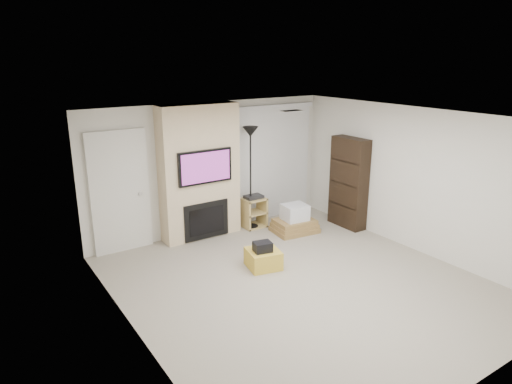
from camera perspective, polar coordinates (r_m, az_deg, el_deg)
floor at (r=7.09m, az=5.50°, el=-11.30°), size 5.00×5.50×0.00m
ceiling at (r=6.31m, az=6.13°, el=9.16°), size 5.00×5.50×0.00m
wall_back at (r=8.80m, az=-5.61°, el=3.04°), size 5.00×0.00×2.50m
wall_front at (r=4.96m, az=26.66°, el=-9.89°), size 5.00×0.00×2.50m
wall_left at (r=5.45m, az=-15.14°, el=-6.24°), size 0.00×5.50×2.50m
wall_right at (r=8.35m, az=19.20°, el=1.43°), size 0.00×5.50×2.50m
hvac_vent at (r=7.18m, az=4.50°, el=10.09°), size 0.35×0.18×0.01m
ottoman at (r=7.49m, az=0.91°, el=-8.33°), size 0.59×0.59×0.30m
black_bag at (r=7.35m, az=0.82°, el=-6.86°), size 0.32×0.27×0.16m
fireplace_wall at (r=8.47m, az=-7.02°, el=2.35°), size 1.50×0.47×2.50m
entry_door at (r=8.16m, az=-16.64°, el=-0.11°), size 1.02×0.11×2.14m
vertical_blinds at (r=9.47m, az=2.02°, el=4.25°), size 1.98×0.10×2.37m
floor_lamp at (r=8.75m, az=-0.70°, el=5.38°), size 0.30×0.30×2.03m
av_stand at (r=9.12m, az=-0.30°, el=-2.31°), size 0.45×0.38×0.66m
box_stack at (r=8.93m, az=4.85°, el=-3.70°), size 0.89×0.71×0.56m
bookshelf at (r=9.20m, az=11.52°, el=1.14°), size 0.30×0.80×1.80m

